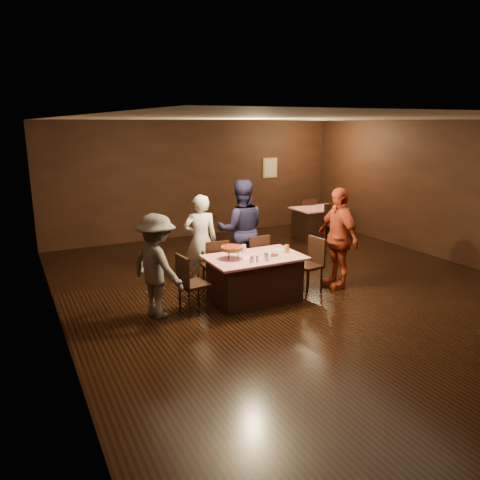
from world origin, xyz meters
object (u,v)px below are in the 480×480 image
glass_back (244,249)px  chair_far_left (215,265)px  chair_end_right (308,264)px  diner_red_shirt (338,238)px  diner_white_jacket (201,240)px  plate_empty (278,250)px  diner_grey_knit (157,266)px  main_table (255,278)px  chair_far_right (254,259)px  chair_back_near (334,224)px  chair_end_left (194,283)px  diner_navy_hoodie (241,230)px  pizza_stand (232,248)px  chair_back_far (305,215)px  back_table (318,222)px  glass_front_left (266,256)px  glass_amber (287,249)px

glass_back → chair_far_left: bearing=127.9°
chair_end_right → diner_red_shirt: diner_red_shirt is taller
diner_white_jacket → plate_empty: 1.46m
diner_grey_knit → main_table: bearing=-114.6°
main_table → chair_far_right: 0.85m
main_table → chair_back_near: 4.49m
chair_end_left → chair_end_right: 2.20m
diner_navy_hoodie → diner_grey_knit: size_ratio=1.18×
chair_end_right → plate_empty: chair_end_right is taller
chair_far_right → plate_empty: (0.15, -0.60, 0.30)m
chair_far_right → chair_end_left: 1.68m
chair_end_right → glass_back: (-1.15, 0.30, 0.37)m
chair_far_left → chair_far_right: bearing=-171.3°
chair_far_right → chair_end_right: (0.70, -0.75, 0.00)m
pizza_stand → diner_white_jacket: bearing=94.5°
chair_back_far → back_table: bearing=95.3°
glass_front_left → pizza_stand: bearing=142.1°
main_table → plate_empty: size_ratio=6.40×
diner_grey_knit → pizza_stand: (1.26, -0.04, 0.14)m
chair_end_right → glass_amber: size_ratio=6.79×
glass_back → glass_front_left: bearing=-80.5°
diner_red_shirt → diner_grey_knit: bearing=-90.7°
pizza_stand → plate_empty: bearing=6.0°
chair_far_left → chair_back_near: 4.47m
chair_back_near → glass_amber: 4.06m
diner_grey_knit → glass_front_left: size_ratio=11.60×
chair_far_left → diner_grey_knit: diner_grey_knit is taller
diner_grey_knit → plate_empty: size_ratio=6.50×
chair_back_far → diner_white_jacket: size_ratio=0.56×
glass_amber → diner_red_shirt: bearing=-1.2°
chair_far_right → diner_navy_hoodie: 0.62m
diner_navy_hoodie → glass_amber: (0.28, -1.17, -0.12)m
chair_far_right → chair_back_near: bearing=-152.6°
main_table → glass_front_left: 0.55m
glass_front_left → main_table: bearing=99.5°
chair_end_left → diner_red_shirt: bearing=-97.6°
back_table → glass_amber: (-3.09, -3.32, 0.46)m
chair_back_far → chair_end_left: bearing=44.2°
diner_white_jacket → chair_far_right: bearing=168.1°
diner_grey_knit → glass_front_left: bearing=-124.4°
back_table → diner_red_shirt: bearing=-121.2°
chair_far_right → glass_back: 0.73m
glass_front_left → chair_back_far: bearing=48.9°
chair_end_left → diner_red_shirt: 2.80m
main_table → pizza_stand: pizza_stand is taller
glass_front_left → glass_back: 0.61m
chair_end_right → glass_front_left: bearing=-81.7°
main_table → pizza_stand: size_ratio=4.21×
back_table → diner_navy_hoodie: 4.03m
back_table → diner_white_jacket: size_ratio=0.77×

